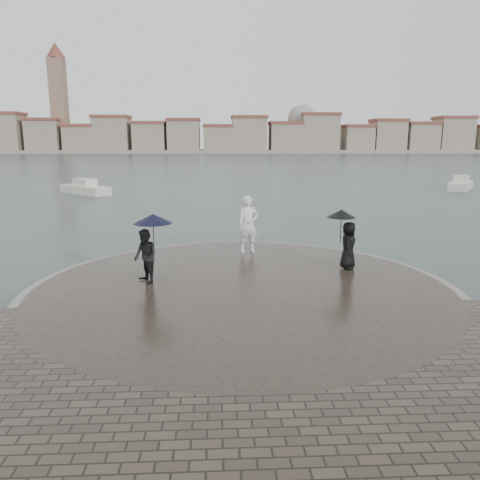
{
  "coord_description": "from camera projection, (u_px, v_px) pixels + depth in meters",
  "views": [
    {
      "loc": [
        -0.72,
        -9.45,
        4.5
      ],
      "look_at": [
        0.0,
        4.8,
        1.45
      ],
      "focal_mm": 35.0,
      "sensor_mm": 36.0,
      "label": 1
    }
  ],
  "objects": [
    {
      "name": "boats",
      "position": [
        281.0,
        187.0,
        41.91
      ],
      "size": [
        38.91,
        7.32,
        1.5
      ],
      "color": "beige",
      "rests_on": "ground"
    },
    {
      "name": "visitor_right",
      "position": [
        346.0,
        236.0,
        15.21
      ],
      "size": [
        1.09,
        1.02,
        1.95
      ],
      "color": "black",
      "rests_on": "quay_tip"
    },
    {
      "name": "quay_tip",
      "position": [
        242.0,
        292.0,
        13.58
      ],
      "size": [
        11.9,
        11.9,
        0.36
      ],
      "primitive_type": "cylinder",
      "color": "#2D261E",
      "rests_on": "ground"
    },
    {
      "name": "far_skyline",
      "position": [
        200.0,
        137.0,
        165.69
      ],
      "size": [
        260.0,
        20.0,
        37.0
      ],
      "color": "gray",
      "rests_on": "ground"
    },
    {
      "name": "statue",
      "position": [
        248.0,
        224.0,
        17.44
      ],
      "size": [
        0.86,
        0.64,
        2.13
      ],
      "primitive_type": "imported",
      "rotation": [
        0.0,
        0.0,
        0.18
      ],
      "color": "white",
      "rests_on": "quay_tip"
    },
    {
      "name": "kerb_ring",
      "position": [
        242.0,
        293.0,
        13.59
      ],
      "size": [
        12.5,
        12.5,
        0.32
      ],
      "primitive_type": "cylinder",
      "color": "gray",
      "rests_on": "ground"
    },
    {
      "name": "ground",
      "position": [
        251.0,
        351.0,
        10.2
      ],
      "size": [
        400.0,
        400.0,
        0.0
      ],
      "primitive_type": "plane",
      "color": "#2B3835",
      "rests_on": "ground"
    },
    {
      "name": "visitor_left",
      "position": [
        148.0,
        244.0,
        13.69
      ],
      "size": [
        1.3,
        1.17,
        2.04
      ],
      "color": "black",
      "rests_on": "quay_tip"
    }
  ]
}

